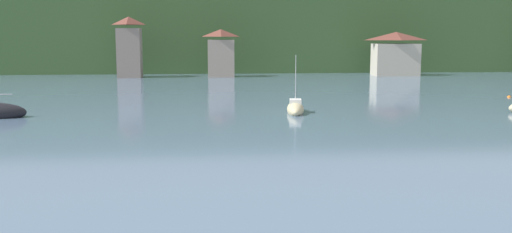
{
  "coord_description": "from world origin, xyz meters",
  "views": [
    {
      "loc": [
        -2.42,
        15.39,
        6.11
      ],
      "look_at": [
        0.0,
        41.79,
        2.25
      ],
      "focal_mm": 39.5,
      "sensor_mm": 36.0,
      "label": 1
    }
  ],
  "objects_px": {
    "shore_building_west": "(129,48)",
    "sailboat_far_9": "(295,109)",
    "shore_building_central": "(396,54)",
    "mooring_buoy_near": "(509,97)",
    "shore_building_westcentral": "(221,54)"
  },
  "relations": [
    {
      "from": "shore_building_central",
      "to": "shore_building_westcentral",
      "type": "bearing_deg",
      "value": -179.52
    },
    {
      "from": "sailboat_far_9",
      "to": "mooring_buoy_near",
      "type": "xyz_separation_m",
      "value": [
        22.73,
        8.98,
        -0.31
      ]
    },
    {
      "from": "shore_building_central",
      "to": "sailboat_far_9",
      "type": "height_order",
      "value": "shore_building_central"
    },
    {
      "from": "shore_building_westcentral",
      "to": "shore_building_central",
      "type": "height_order",
      "value": "shore_building_westcentral"
    },
    {
      "from": "shore_building_west",
      "to": "shore_building_central",
      "type": "height_order",
      "value": "shore_building_west"
    },
    {
      "from": "shore_building_central",
      "to": "sailboat_far_9",
      "type": "distance_m",
      "value": 44.59
    },
    {
      "from": "shore_building_westcentral",
      "to": "mooring_buoy_near",
      "type": "xyz_separation_m",
      "value": [
        27.43,
        -29.77,
        -3.34
      ]
    },
    {
      "from": "shore_building_central",
      "to": "mooring_buoy_near",
      "type": "bearing_deg",
      "value": -87.62
    },
    {
      "from": "shore_building_westcentral",
      "to": "sailboat_far_9",
      "type": "xyz_separation_m",
      "value": [
        4.7,
        -38.75,
        -3.03
      ]
    },
    {
      "from": "shore_building_west",
      "to": "sailboat_far_9",
      "type": "xyz_separation_m",
      "value": [
        17.79,
        -38.92,
        -3.9
      ]
    },
    {
      "from": "shore_building_central",
      "to": "mooring_buoy_near",
      "type": "distance_m",
      "value": 30.18
    },
    {
      "from": "shore_building_west",
      "to": "sailboat_far_9",
      "type": "distance_m",
      "value": 42.97
    },
    {
      "from": "shore_building_west",
      "to": "shore_building_westcentral",
      "type": "distance_m",
      "value": 13.12
    },
    {
      "from": "shore_building_west",
      "to": "shore_building_central",
      "type": "xyz_separation_m",
      "value": [
        39.27,
        0.05,
        -1.05
      ]
    },
    {
      "from": "shore_building_west",
      "to": "shore_building_westcentral",
      "type": "xyz_separation_m",
      "value": [
        13.09,
        -0.17,
        -0.86
      ]
    }
  ]
}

